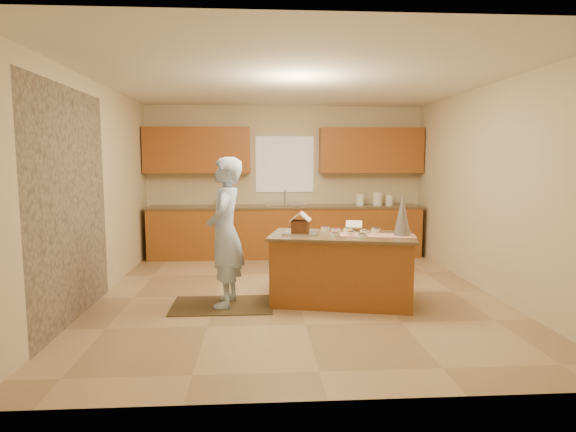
# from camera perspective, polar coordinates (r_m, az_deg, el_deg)

# --- Properties ---
(floor) EXTENTS (5.50, 5.50, 0.00)m
(floor) POSITION_cam_1_polar(r_m,az_deg,el_deg) (6.25, 1.05, -9.35)
(floor) COLOR tan
(floor) RESTS_ON ground
(ceiling) EXTENTS (5.50, 5.50, 0.00)m
(ceiling) POSITION_cam_1_polar(r_m,az_deg,el_deg) (6.09, 1.10, 15.88)
(ceiling) COLOR silver
(ceiling) RESTS_ON floor
(wall_back) EXTENTS (5.50, 5.50, 0.00)m
(wall_back) POSITION_cam_1_polar(r_m,az_deg,el_deg) (8.76, -0.41, 4.22)
(wall_back) COLOR beige
(wall_back) RESTS_ON floor
(wall_front) EXTENTS (5.50, 5.50, 0.00)m
(wall_front) POSITION_cam_1_polar(r_m,az_deg,el_deg) (3.30, 5.01, 0.10)
(wall_front) COLOR beige
(wall_front) RESTS_ON floor
(wall_left) EXTENTS (5.50, 5.50, 0.00)m
(wall_left) POSITION_cam_1_polar(r_m,az_deg,el_deg) (6.33, -22.14, 2.78)
(wall_left) COLOR beige
(wall_left) RESTS_ON floor
(wall_right) EXTENTS (5.50, 5.50, 0.00)m
(wall_right) POSITION_cam_1_polar(r_m,az_deg,el_deg) (6.71, 22.90, 2.94)
(wall_right) COLOR beige
(wall_right) RESTS_ON floor
(stone_accent) EXTENTS (0.00, 2.50, 2.50)m
(stone_accent) POSITION_cam_1_polar(r_m,az_deg,el_deg) (5.58, -24.49, 1.18)
(stone_accent) COLOR gray
(stone_accent) RESTS_ON wall_left
(window_curtain) EXTENTS (1.05, 0.03, 1.00)m
(window_curtain) POSITION_cam_1_polar(r_m,az_deg,el_deg) (8.73, -0.40, 6.18)
(window_curtain) COLOR white
(window_curtain) RESTS_ON wall_back
(back_counter_base) EXTENTS (4.80, 0.60, 0.88)m
(back_counter_base) POSITION_cam_1_polar(r_m,az_deg,el_deg) (8.55, -0.29, -1.97)
(back_counter_base) COLOR brown
(back_counter_base) RESTS_ON floor
(back_counter_top) EXTENTS (4.85, 0.63, 0.04)m
(back_counter_top) POSITION_cam_1_polar(r_m,az_deg,el_deg) (8.50, -0.30, 1.10)
(back_counter_top) COLOR brown
(back_counter_top) RESTS_ON back_counter_base
(upper_cabinet_left) EXTENTS (1.85, 0.35, 0.80)m
(upper_cabinet_left) POSITION_cam_1_polar(r_m,az_deg,el_deg) (8.63, -10.78, 7.72)
(upper_cabinet_left) COLOR #9C5221
(upper_cabinet_left) RESTS_ON wall_back
(upper_cabinet_right) EXTENTS (1.85, 0.35, 0.80)m
(upper_cabinet_right) POSITION_cam_1_polar(r_m,az_deg,el_deg) (8.80, 9.87, 7.71)
(upper_cabinet_right) COLOR #9C5221
(upper_cabinet_right) RESTS_ON wall_back
(sink) EXTENTS (0.70, 0.45, 0.12)m
(sink) POSITION_cam_1_polar(r_m,az_deg,el_deg) (8.50, -0.30, 1.03)
(sink) COLOR silver
(sink) RESTS_ON back_counter_top
(faucet) EXTENTS (0.03, 0.03, 0.28)m
(faucet) POSITION_cam_1_polar(r_m,az_deg,el_deg) (8.66, -0.37, 2.27)
(faucet) COLOR silver
(faucet) RESTS_ON back_counter_top
(island_base) EXTENTS (1.77, 1.15, 0.80)m
(island_base) POSITION_cam_1_polar(r_m,az_deg,el_deg) (5.87, 6.40, -6.42)
(island_base) COLOR brown
(island_base) RESTS_ON floor
(island_top) EXTENTS (1.86, 1.24, 0.04)m
(island_top) POSITION_cam_1_polar(r_m,az_deg,el_deg) (5.79, 6.45, -2.40)
(island_top) COLOR brown
(island_top) RESTS_ON island_base
(table_runner) EXTENTS (0.96, 0.52, 0.01)m
(table_runner) POSITION_cam_1_polar(r_m,az_deg,el_deg) (5.79, 10.50, -2.27)
(table_runner) COLOR #B9270D
(table_runner) RESTS_ON island_top
(baking_tray) EXTENTS (0.47, 0.39, 0.02)m
(baking_tray) POSITION_cam_1_polar(r_m,az_deg,el_deg) (5.78, 1.49, -2.07)
(baking_tray) COLOR silver
(baking_tray) RESTS_ON island_top
(cookbook) EXTENTS (0.23, 0.20, 0.09)m
(cookbook) POSITION_cam_1_polar(r_m,az_deg,el_deg) (6.12, 7.88, -0.99)
(cookbook) COLOR white
(cookbook) RESTS_ON island_top
(tinsel_tree) EXTENTS (0.24, 0.24, 0.50)m
(tinsel_tree) POSITION_cam_1_polar(r_m,az_deg,el_deg) (5.82, 13.49, 0.16)
(tinsel_tree) COLOR #B8B8C5
(tinsel_tree) RESTS_ON island_top
(rug) EXTENTS (1.19, 0.77, 0.01)m
(rug) POSITION_cam_1_polar(r_m,az_deg,el_deg) (5.84, -7.86, -10.50)
(rug) COLOR black
(rug) RESTS_ON floor
(boy) EXTENTS (0.49, 0.68, 1.75)m
(boy) POSITION_cam_1_polar(r_m,az_deg,el_deg) (5.64, -7.49, -1.92)
(boy) COLOR #A9C5F0
(boy) RESTS_ON rug
(canister_a) EXTENTS (0.15, 0.15, 0.20)m
(canister_a) POSITION_cam_1_polar(r_m,az_deg,el_deg) (8.67, 8.60, 1.93)
(canister_a) COLOR white
(canister_a) RESTS_ON back_counter_top
(canister_b) EXTENTS (0.16, 0.16, 0.24)m
(canister_b) POSITION_cam_1_polar(r_m,az_deg,el_deg) (8.74, 10.63, 2.05)
(canister_b) COLOR white
(canister_b) RESTS_ON back_counter_top
(canister_c) EXTENTS (0.13, 0.13, 0.18)m
(canister_c) POSITION_cam_1_polar(r_m,az_deg,el_deg) (8.80, 12.00, 1.87)
(canister_c) COLOR white
(canister_c) RESTS_ON back_counter_top
(paper_towel) EXTENTS (0.10, 0.10, 0.22)m
(paper_towel) POSITION_cam_1_polar(r_m,az_deg,el_deg) (8.49, -7.92, 1.91)
(paper_towel) COLOR white
(paper_towel) RESTS_ON back_counter_top
(gingerbread_house) EXTENTS (0.30, 0.30, 0.26)m
(gingerbread_house) POSITION_cam_1_polar(r_m,az_deg,el_deg) (5.77, 1.49, -1.03)
(gingerbread_house) COLOR #5F2D19
(gingerbread_house) RESTS_ON baking_tray
(candy_bowls) EXTENTS (0.72, 0.65, 0.05)m
(candy_bowls) POSITION_cam_1_polar(r_m,az_deg,el_deg) (5.85, 7.36, -1.89)
(candy_bowls) COLOR blue
(candy_bowls) RESTS_ON island_top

